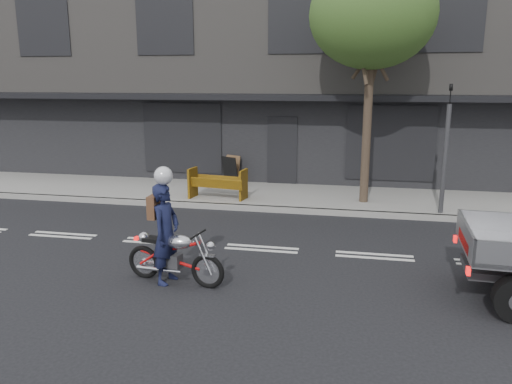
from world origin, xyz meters
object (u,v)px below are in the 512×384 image
at_px(street_tree, 372,15).
at_px(construction_barrier, 216,185).
at_px(rider, 166,234).
at_px(sandwich_board, 230,170).
at_px(traffic_light_pole, 445,157).
at_px(motorcycle, 175,255).

bearing_deg(street_tree, construction_barrier, -170.62).
height_order(rider, sandwich_board, rider).
distance_m(traffic_light_pole, sandwich_board, 6.94).
xyz_separation_m(rider, construction_barrier, (-0.69, 5.61, -0.30)).
height_order(traffic_light_pole, rider, traffic_light_pole).
xyz_separation_m(construction_barrier, sandwich_board, (-0.16, 2.33, -0.00)).
bearing_deg(street_tree, motorcycle, -118.31).
relative_size(street_tree, construction_barrier, 4.04).
distance_m(traffic_light_pole, rider, 7.82).
height_order(rider, construction_barrier, rider).
distance_m(motorcycle, rider, 0.43).
bearing_deg(sandwich_board, construction_barrier, -61.97).
bearing_deg(traffic_light_pole, motorcycle, -134.67).
height_order(motorcycle, construction_barrier, construction_barrier).
relative_size(traffic_light_pole, sandwich_board, 3.77).
bearing_deg(street_tree, traffic_light_pole, -23.03).
height_order(traffic_light_pole, motorcycle, traffic_light_pole).
height_order(street_tree, sandwich_board, street_tree).
xyz_separation_m(rider, sandwich_board, (-0.85, 7.95, -0.30)).
distance_m(traffic_light_pole, construction_barrier, 6.32).
height_order(motorcycle, sandwich_board, sandwich_board).
bearing_deg(sandwich_board, rider, -59.90).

